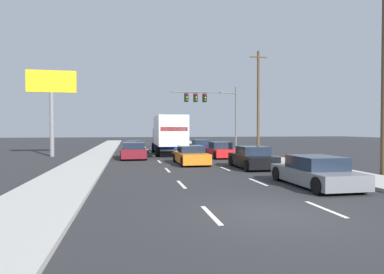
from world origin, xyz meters
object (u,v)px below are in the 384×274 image
utility_pole_near (384,76)px  car_yellow (135,147)px  car_red (221,150)px  car_black (252,158)px  car_maroon (134,151)px  box_truck (168,133)px  utility_pole_mid (258,101)px  car_orange (191,156)px  car_gray (316,172)px  car_navy (201,146)px  traffic_signal_mast (207,102)px  roadside_billboard (52,95)px

utility_pole_near → car_yellow: bearing=122.3°
car_red → car_black: size_ratio=1.03×
car_maroon → box_truck: (3.22, 3.52, 1.42)m
car_yellow → box_truck: 5.04m
utility_pole_mid → box_truck: bearing=-173.7°
car_yellow → car_orange: bearing=-74.2°
car_yellow → car_gray: bearing=-72.6°
car_maroon → car_navy: (7.01, 6.94, -0.04)m
box_truck → car_red: 5.69m
car_navy → traffic_signal_mast: size_ratio=0.58×
utility_pole_near → utility_pole_mid: (0.03, 16.47, 0.20)m
box_truck → car_black: box_truck is taller
car_red → utility_pole_near: bearing=-65.2°
car_maroon → car_navy: size_ratio=1.00×
car_maroon → car_red: bearing=-3.4°
car_navy → utility_pole_near: bearing=-74.1°
box_truck → roadside_billboard: (-10.05, -0.18, 3.23)m
car_black → car_gray: bearing=-88.2°
car_black → car_orange: bearing=135.7°
car_yellow → car_maroon: bearing=-91.8°
car_orange → car_navy: (3.31, 11.89, 0.01)m
car_navy → car_red: 7.36m
roadside_billboard → car_yellow: bearing=29.3°
box_truck → traffic_signal_mast: traffic_signal_mast is taller
utility_pole_near → roadside_billboard: utility_pole_near is taller
box_truck → car_gray: bearing=-77.9°
utility_pole_mid → car_navy: bearing=156.0°
car_yellow → car_maroon: car_maroon is taller
roadside_billboard → car_red: bearing=-15.1°
box_truck → car_black: bearing=-72.5°
car_navy → roadside_billboard: 15.05m
car_navy → car_maroon: bearing=-135.3°
car_gray → utility_pole_near: 7.38m
car_yellow → traffic_signal_mast: size_ratio=0.57×
car_gray → roadside_billboard: (-13.88, 17.74, 4.69)m
car_maroon → roadside_billboard: 8.92m
car_gray → traffic_signal_mast: size_ratio=0.56×
car_orange → car_black: bearing=-44.3°
traffic_signal_mast → utility_pole_near: 22.35m
car_yellow → utility_pole_near: utility_pole_near is taller
box_truck → traffic_signal_mast: 9.06m
traffic_signal_mast → roadside_billboard: (-15.29, -6.73, -0.19)m
car_black → car_gray: car_black is taller
roadside_billboard → utility_pole_near: bearing=-38.5°
car_orange → car_black: (3.14, -3.07, 0.03)m
car_yellow → roadside_billboard: roadside_billboard is taller
car_yellow → car_maroon: size_ratio=0.98×
utility_pole_mid → car_gray: bearing=-105.8°
car_black → utility_pole_near: utility_pole_near is taller
car_black → car_gray: size_ratio=0.93×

